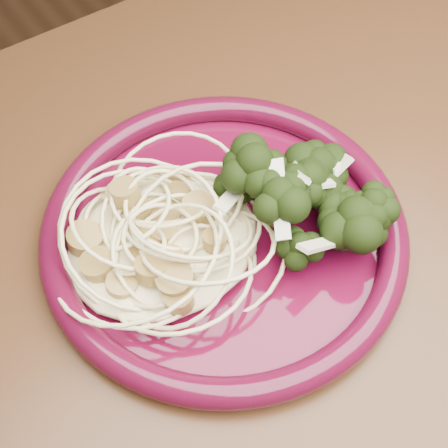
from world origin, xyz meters
name	(u,v)px	position (x,y,z in m)	size (l,w,h in m)	color
dining_table	(311,338)	(0.00, 0.00, 0.65)	(1.20, 0.80, 0.75)	#472814
dinner_plate	(224,231)	(-0.04, 0.08, 0.76)	(0.38, 0.38, 0.02)	#48061E
spaghetti_pile	(162,234)	(-0.09, 0.10, 0.77)	(0.16, 0.14, 0.04)	#F2E7AA
scallop_cluster	(157,203)	(-0.09, 0.10, 0.81)	(0.13, 0.13, 0.04)	#AA8A43
broccoli_pile	(299,197)	(0.02, 0.06, 0.79)	(0.10, 0.17, 0.06)	black
onion_garnish	(304,168)	(0.02, 0.06, 0.82)	(0.07, 0.11, 0.06)	beige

